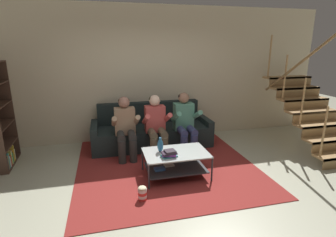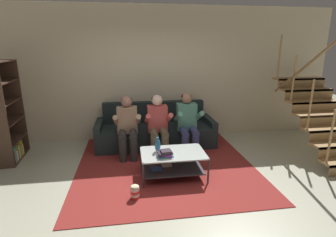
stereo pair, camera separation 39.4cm
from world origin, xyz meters
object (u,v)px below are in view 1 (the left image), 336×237
object	(u,v)px
coffee_table	(175,160)
vase	(160,145)
popcorn_tub	(142,193)
person_seated_right	(185,121)
person_seated_middle	(156,123)
book_stack	(169,154)
couch	(151,132)
person_seated_left	(125,125)

from	to	relation	value
coffee_table	vase	world-z (taller)	vase
popcorn_tub	person_seated_right	bearing A→B (deg)	54.63
coffee_table	popcorn_tub	bearing A→B (deg)	-137.60
person_seated_middle	book_stack	world-z (taller)	person_seated_middle
person_seated_middle	popcorn_tub	world-z (taller)	person_seated_middle
coffee_table	popcorn_tub	world-z (taller)	coffee_table
person_seated_middle	coffee_table	world-z (taller)	person_seated_middle
book_stack	person_seated_right	bearing A→B (deg)	61.58
couch	popcorn_tub	world-z (taller)	couch
person_seated_right	coffee_table	xyz separation A→B (m)	(-0.46, -0.96, -0.37)
person_seated_middle	coffee_table	xyz separation A→B (m)	(0.12, -0.95, -0.36)
coffee_table	popcorn_tub	distance (m)	0.86
person_seated_left	popcorn_tub	world-z (taller)	person_seated_left
person_seated_right	couch	bearing A→B (deg)	138.35
coffee_table	person_seated_middle	bearing A→B (deg)	97.20
vase	book_stack	bearing A→B (deg)	-67.66
book_stack	vase	bearing A→B (deg)	112.34
person_seated_left	popcorn_tub	size ratio (longest dim) A/B	5.54
coffee_table	vase	bearing A→B (deg)	161.45
person_seated_left	vase	bearing A→B (deg)	-61.70
book_stack	couch	bearing A→B (deg)	89.42
person_seated_right	popcorn_tub	distance (m)	1.95
person_seated_right	person_seated_left	bearing A→B (deg)	-179.87
person_seated_middle	coffee_table	distance (m)	1.03
person_seated_left	book_stack	xyz separation A→B (m)	(0.56, -1.10, -0.16)
couch	book_stack	world-z (taller)	couch
couch	book_stack	bearing A→B (deg)	-90.58
person_seated_right	vase	size ratio (longest dim) A/B	4.91
person_seated_right	vase	xyz separation A→B (m)	(-0.69, -0.88, -0.12)
person_seated_left	popcorn_tub	bearing A→B (deg)	-87.08
vase	book_stack	world-z (taller)	vase
couch	person_seated_right	world-z (taller)	person_seated_right
person_seated_right	coffee_table	bearing A→B (deg)	-115.67
person_seated_left	person_seated_middle	xyz separation A→B (m)	(0.58, 0.00, 0.00)
person_seated_left	coffee_table	xyz separation A→B (m)	(0.70, -0.95, -0.35)
person_seated_left	person_seated_middle	size ratio (longest dim) A/B	1.00
person_seated_left	vase	world-z (taller)	person_seated_left
vase	popcorn_tub	distance (m)	0.87
person_seated_middle	book_stack	size ratio (longest dim) A/B	4.51
coffee_table	popcorn_tub	xyz separation A→B (m)	(-0.62, -0.57, -0.17)
book_stack	popcorn_tub	bearing A→B (deg)	-138.98
couch	vase	world-z (taller)	couch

